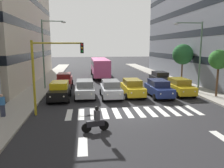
{
  "coord_description": "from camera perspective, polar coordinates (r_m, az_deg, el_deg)",
  "views": [
    {
      "loc": [
        3.74,
        16.29,
        5.09
      ],
      "look_at": [
        0.83,
        -6.86,
        1.08
      ],
      "focal_mm": 35.47,
      "sensor_mm": 36.0,
      "label": 1
    }
  ],
  "objects": [
    {
      "name": "lane_arrow_0",
      "position": [
        14.17,
        26.82,
        -12.38
      ],
      "size": [
        0.5,
        2.2,
        0.01
      ],
      "primitive_type": "cube",
      "color": "silver",
      "rests_on": "ground_plane"
    },
    {
      "name": "car_row2_0",
      "position": [
        28.45,
        -12.19,
        1.04
      ],
      "size": [
        2.02,
        4.44,
        1.72
      ],
      "color": "maroon",
      "rests_on": "ground_plane"
    },
    {
      "name": "street_tree_0",
      "position": [
        23.96,
        25.84,
        5.63
      ],
      "size": [
        1.9,
        1.9,
        4.61
      ],
      "color": "#513823",
      "rests_on": "sidewalk_left"
    },
    {
      "name": "crosswalk_markings",
      "position": [
        17.47,
        5.57,
        -7.22
      ],
      "size": [
        10.35,
        2.8,
        0.01
      ],
      "color": "silver",
      "rests_on": "ground_plane"
    },
    {
      "name": "street_lamp_left",
      "position": [
        24.99,
        20.84,
        8.23
      ],
      "size": [
        3.17,
        0.28,
        7.42
      ],
      "color": "#4C6B56",
      "rests_on": "sidewalk_left"
    },
    {
      "name": "car_2",
      "position": [
        22.78,
        5.29,
        -0.92
      ],
      "size": [
        2.02,
        4.44,
        1.72
      ],
      "color": "gold",
      "rests_on": "ground_plane"
    },
    {
      "name": "bus_behind_traffic",
      "position": [
        36.8,
        -3.14,
        4.72
      ],
      "size": [
        2.78,
        10.5,
        3.0
      ],
      "color": "#DB5193",
      "rests_on": "ground_plane"
    },
    {
      "name": "car_1",
      "position": [
        22.83,
        11.94,
        -1.07
      ],
      "size": [
        2.02,
        4.44,
        1.72
      ],
      "color": "navy",
      "rests_on": "ground_plane"
    },
    {
      "name": "car_5",
      "position": [
        21.74,
        -13.34,
        -1.66
      ],
      "size": [
        2.02,
        4.44,
        1.72
      ],
      "color": "black",
      "rests_on": "ground_plane"
    },
    {
      "name": "sidewalk_right",
      "position": [
        17.9,
        -24.81,
        -7.44
      ],
      "size": [
        2.77,
        90.0,
        0.15
      ],
      "primitive_type": "cube",
      "color": "#9E998E",
      "rests_on": "ground_plane"
    },
    {
      "name": "car_4",
      "position": [
        22.25,
        -6.99,
        -1.2
      ],
      "size": [
        2.02,
        4.44,
        1.72
      ],
      "color": "#B2B7BC",
      "rests_on": "ground_plane"
    },
    {
      "name": "lane_arrow_1",
      "position": [
        11.93,
        -7.56,
        -15.57
      ],
      "size": [
        0.5,
        2.2,
        0.01
      ],
      "primitive_type": "cube",
      "color": "silver",
      "rests_on": "ground_plane"
    },
    {
      "name": "car_row2_1",
      "position": [
        30.1,
        12.31,
        1.51
      ],
      "size": [
        2.02,
        4.44,
        1.72
      ],
      "color": "black",
      "rests_on": "ground_plane"
    },
    {
      "name": "street_lamp_right",
      "position": [
        26.85,
        -16.49,
        8.96
      ],
      "size": [
        2.8,
        0.28,
        7.88
      ],
      "color": "#4C6B56",
      "rests_on": "sidewalk_right"
    },
    {
      "name": "car_3",
      "position": [
        21.97,
        -0.32,
        -1.27
      ],
      "size": [
        2.02,
        4.44,
        1.72
      ],
      "color": "#B2B7BC",
      "rests_on": "ground_plane"
    },
    {
      "name": "car_0",
      "position": [
        24.31,
        17.0,
        -0.63
      ],
      "size": [
        2.02,
        4.44,
        1.72
      ],
      "color": "gold",
      "rests_on": "ground_plane"
    },
    {
      "name": "ground_plane",
      "position": [
        17.47,
        5.57,
        -7.23
      ],
      "size": [
        180.0,
        180.0,
        0.0
      ],
      "primitive_type": "plane",
      "color": "#262628"
    },
    {
      "name": "traffic_light_gantry",
      "position": [
        16.75,
        -16.24,
        4.45
      ],
      "size": [
        3.74,
        0.36,
        5.5
      ],
      "color": "#AD991E",
      "rests_on": "ground_plane"
    },
    {
      "name": "pedestrian_waiting",
      "position": [
        17.46,
        -26.44,
        -4.83
      ],
      "size": [
        0.36,
        0.24,
        1.63
      ],
      "color": "#2D3347",
      "rests_on": "sidewalk_right"
    },
    {
      "name": "motorcycle_with_rider",
      "position": [
        13.47,
        -4.19,
        -9.54
      ],
      "size": [
        1.67,
        0.51,
        1.57
      ],
      "color": "black",
      "rests_on": "ground_plane"
    },
    {
      "name": "building_left_block_0",
      "position": [
        39.47,
        24.07,
        18.68
      ],
      "size": [
        10.56,
        28.38,
        23.52
      ],
      "color": "slate",
      "rests_on": "ground_plane"
    },
    {
      "name": "street_tree_1",
      "position": [
        30.9,
        17.77,
        7.28
      ],
      "size": [
        2.71,
        2.71,
        5.21
      ],
      "color": "#513823",
      "rests_on": "sidewalk_left"
    }
  ]
}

